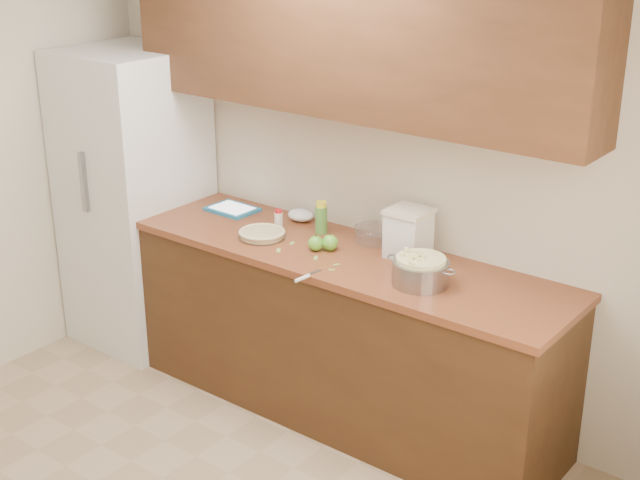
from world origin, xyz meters
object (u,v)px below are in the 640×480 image
Objects in this scene: pie at (262,234)px; tablet at (232,209)px; flour_canister at (408,233)px; colander at (421,271)px.

pie is 0.47m from tablet.
pie is at bearing -26.12° from tablet.
pie is at bearing -161.14° from flour_canister.
pie reaches higher than tablet.
colander is at bearing -47.82° from flour_canister.
colander is 1.29× the size of tablet.
colander reaches higher than tablet.
colander is 1.44× the size of flour_canister.
pie is 1.03× the size of flour_canister.
pie is 0.71× the size of colander.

